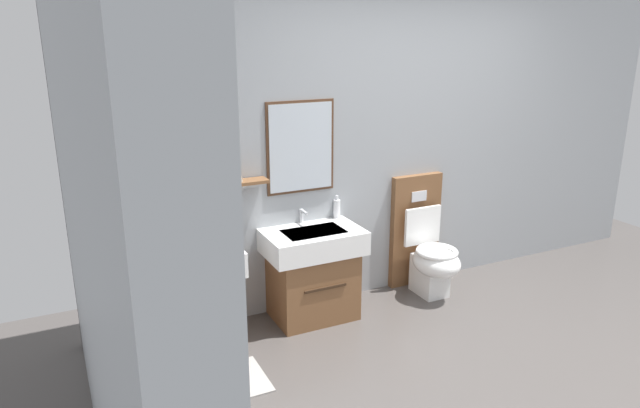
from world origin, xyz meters
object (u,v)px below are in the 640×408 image
at_px(vanity_sink_left, 188,295).
at_px(soap_dispenser, 337,208).
at_px(toilet, 425,250).
at_px(toothbrush_cup, 136,241).
at_px(vanity_sink_right, 312,271).

relative_size(vanity_sink_left, soap_dispenser, 3.98).
distance_m(toilet, toothbrush_cup, 2.40).
height_order(toilet, soap_dispenser, toilet).
xyz_separation_m(vanity_sink_right, toothbrush_cup, (-1.27, 0.17, 0.40)).
bearing_deg(toilet, toothbrush_cup, 176.09).
xyz_separation_m(vanity_sink_left, toilet, (2.06, 0.01, -0.01)).
distance_m(vanity_sink_left, toilet, 2.06).
bearing_deg(vanity_sink_left, toothbrush_cup, 149.79).
relative_size(vanity_sink_right, toilet, 0.75).
relative_size(toilet, toothbrush_cup, 4.76).
bearing_deg(soap_dispenser, vanity_sink_right, -149.18).
xyz_separation_m(toothbrush_cup, soap_dispenser, (1.58, 0.01, 0.02)).
bearing_deg(vanity_sink_right, vanity_sink_left, 180.00).
bearing_deg(toilet, soap_dispenser, 167.58).
bearing_deg(toothbrush_cup, soap_dispenser, 0.36).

